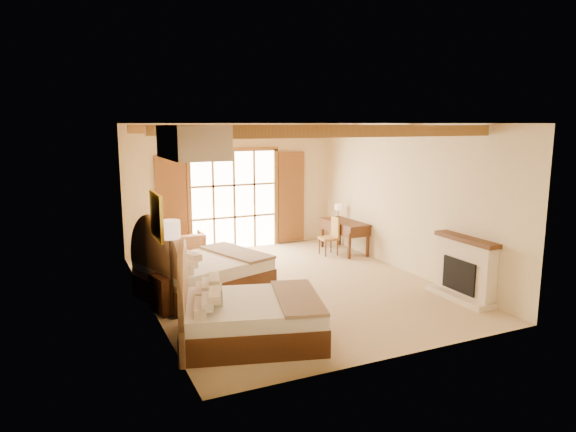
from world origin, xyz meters
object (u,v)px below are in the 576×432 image
desk (344,235)px  armchair (189,245)px  bed_near (241,316)px  nightstand (170,293)px  bed_far (197,272)px

desk → armchair: bearing=162.7°
bed_near → nightstand: bed_near is taller
nightstand → armchair: bearing=58.0°
bed_near → desk: 5.85m
desk → bed_near: bearing=-138.6°
nightstand → desk: desk is taller
armchair → desk: bearing=165.6°
nightstand → armchair: nightstand is taller
nightstand → desk: (4.87, 2.36, 0.09)m
nightstand → desk: bearing=12.6°
nightstand → bed_far: bearing=33.1°
bed_near → armchair: 5.07m
armchair → desk: desk is taller
bed_near → armchair: bed_near is taller
bed_far → nightstand: bed_far is taller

